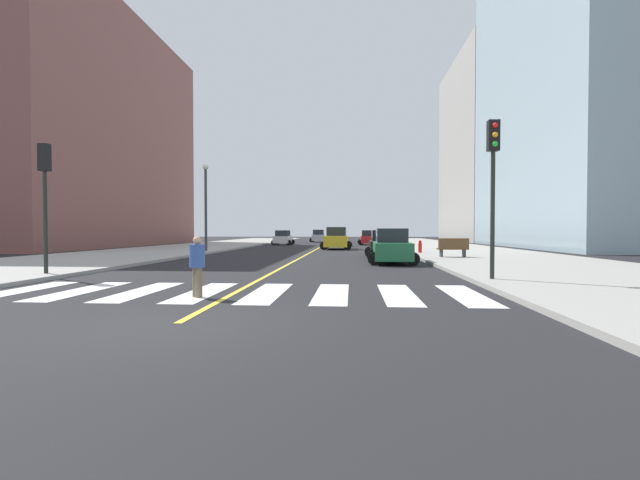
% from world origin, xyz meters
% --- Properties ---
extents(ground_plane, '(220.00, 220.00, 0.00)m').
position_xyz_m(ground_plane, '(0.00, 0.00, 0.00)').
color(ground_plane, black).
extents(sidewalk_kerb_east, '(10.00, 120.00, 0.15)m').
position_xyz_m(sidewalk_kerb_east, '(12.20, 20.00, 0.07)').
color(sidewalk_kerb_east, '#9E9B93').
rests_on(sidewalk_kerb_east, ground).
extents(sidewalk_kerb_west, '(10.00, 120.00, 0.15)m').
position_xyz_m(sidewalk_kerb_west, '(-12.20, 20.00, 0.07)').
color(sidewalk_kerb_west, '#9E9B93').
rests_on(sidewalk_kerb_west, ground).
extents(crosswalk_paint, '(13.50, 4.00, 0.01)m').
position_xyz_m(crosswalk_paint, '(0.00, 4.00, 0.01)').
color(crosswalk_paint, silver).
rests_on(crosswalk_paint, ground).
extents(lane_divider_paint, '(0.16, 80.00, 0.01)m').
position_xyz_m(lane_divider_paint, '(0.00, 40.00, 0.01)').
color(lane_divider_paint, yellow).
rests_on(lane_divider_paint, ground).
extents(office_tower_glass, '(20.00, 28.00, 48.84)m').
position_xyz_m(office_tower_glass, '(29.87, 38.11, 24.42)').
color(office_tower_glass, '#99B2BC').
rests_on(office_tower_glass, ground).
extents(parking_garage_concrete, '(18.00, 24.00, 29.53)m').
position_xyz_m(parking_garage_concrete, '(28.87, 64.42, 14.76)').
color(parking_garage_concrete, '#9E9B93').
rests_on(parking_garage_concrete, ground).
extents(low_rise_brick_west, '(16.00, 32.00, 24.98)m').
position_xyz_m(low_rise_brick_west, '(-27.87, 37.81, 12.49)').
color(low_rise_brick_west, brown).
rests_on(low_rise_brick_west, ground).
extents(car_silver_nearest, '(2.69, 4.20, 1.84)m').
position_xyz_m(car_silver_nearest, '(-1.72, 56.02, 0.86)').
color(car_silver_nearest, '#B7B7BC').
rests_on(car_silver_nearest, ground).
extents(car_black_second, '(2.48, 3.95, 1.75)m').
position_xyz_m(car_black_second, '(5.31, 20.48, 0.82)').
color(car_black_second, black).
rests_on(car_black_second, ground).
extents(car_yellow_third, '(2.91, 4.61, 2.04)m').
position_xyz_m(car_yellow_third, '(1.83, 32.01, 0.96)').
color(car_yellow_third, gold).
rests_on(car_yellow_third, ground).
extents(car_white_fourth, '(2.51, 3.96, 1.75)m').
position_xyz_m(car_white_fourth, '(-5.04, 43.64, 0.82)').
color(car_white_fourth, silver).
rests_on(car_white_fourth, ground).
extents(car_green_fifth, '(2.61, 4.15, 1.84)m').
position_xyz_m(car_green_fifth, '(5.34, 15.12, 0.86)').
color(car_green_fifth, '#236B42').
rests_on(car_green_fifth, ground).
extents(car_red_sixth, '(2.49, 3.96, 1.76)m').
position_xyz_m(car_red_sixth, '(5.18, 44.43, 0.82)').
color(car_red_sixth, red).
rests_on(car_red_sixth, ground).
extents(car_gray_seventh, '(2.44, 3.89, 1.73)m').
position_xyz_m(car_gray_seventh, '(1.52, 39.49, 0.81)').
color(car_gray_seventh, slate).
rests_on(car_gray_seventh, ground).
extents(traffic_light_near_corner, '(0.36, 0.41, 5.19)m').
position_xyz_m(traffic_light_near_corner, '(7.85, 6.72, 3.77)').
color(traffic_light_near_corner, black).
rests_on(traffic_light_near_corner, sidewalk_kerb_east).
extents(traffic_light_far_corner, '(0.36, 0.41, 4.78)m').
position_xyz_m(traffic_light_far_corner, '(-8.06, 7.36, 3.51)').
color(traffic_light_far_corner, black).
rests_on(traffic_light_far_corner, sidewalk_kerb_west).
extents(park_bench, '(1.82, 0.62, 1.12)m').
position_xyz_m(park_bench, '(9.28, 18.47, 0.69)').
color(park_bench, brown).
rests_on(park_bench, sidewalk_kerb_east).
extents(pedestrian_crossing, '(0.39, 0.39, 1.59)m').
position_xyz_m(pedestrian_crossing, '(-0.75, 3.10, 0.87)').
color(pedestrian_crossing, brown).
rests_on(pedestrian_crossing, ground).
extents(fire_hydrant, '(0.26, 0.26, 0.89)m').
position_xyz_m(fire_hydrant, '(8.13, 23.54, 0.58)').
color(fire_hydrant, red).
rests_on(fire_hydrant, sidewalk_kerb_east).
extents(street_lamp, '(0.44, 0.44, 6.75)m').
position_xyz_m(street_lamp, '(-8.13, 25.07, 4.17)').
color(street_lamp, '#38383D').
rests_on(street_lamp, sidewalk_kerb_west).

